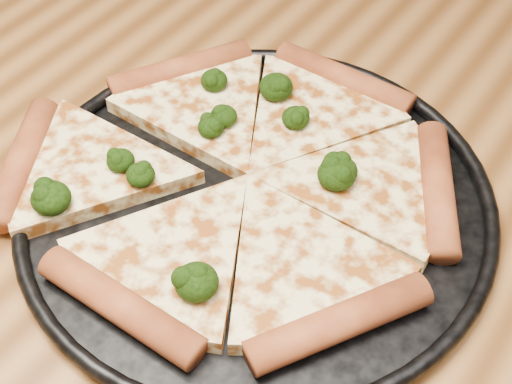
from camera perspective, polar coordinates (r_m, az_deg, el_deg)
The scene contains 4 objects.
dining_table at distance 0.61m, azimuth -0.76°, elevation -5.77°, with size 1.20×0.90×0.75m.
pizza_pan at distance 0.52m, azimuth 0.00°, elevation -0.62°, with size 0.34×0.34×0.02m.
pizza at distance 0.52m, azimuth -1.21°, elevation 1.25°, with size 0.34×0.29×0.02m.
broccoli_florets at distance 0.52m, azimuth -2.36°, elevation 2.45°, with size 0.17×0.21×0.02m.
Camera 1 is at (0.21, -0.29, 1.14)m, focal length 51.81 mm.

